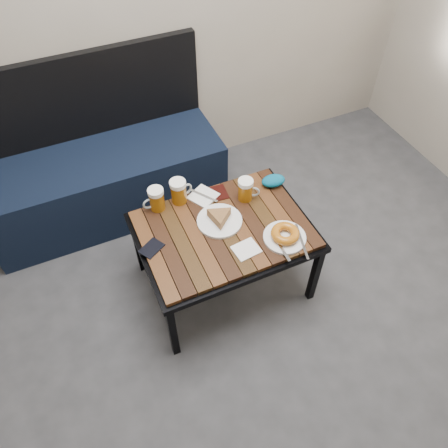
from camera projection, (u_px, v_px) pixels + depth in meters
name	position (u px, v px, depth m)	size (l,w,h in m)	color
bench	(104.00, 176.00, 2.65)	(1.40, 0.50, 0.95)	black
cafe_table	(224.00, 234.00, 2.15)	(0.84, 0.62, 0.47)	black
beer_mug_left	(156.00, 199.00, 2.16)	(0.12, 0.08, 0.13)	#8D510B
beer_mug_centre	(179.00, 191.00, 2.19)	(0.13, 0.10, 0.13)	#8D510B
beer_mug_right	(246.00, 190.00, 2.20)	(0.12, 0.10, 0.12)	#8D510B
plate_pie	(220.00, 219.00, 2.12)	(0.22, 0.22, 0.06)	white
plate_bagel	(285.00, 235.00, 2.06)	(0.20, 0.27, 0.06)	white
napkin_left	(203.00, 196.00, 2.25)	(0.17, 0.17, 0.01)	white
napkin_right	(246.00, 249.00, 2.03)	(0.13, 0.11, 0.01)	white
passport_navy	(152.00, 248.00, 2.03)	(0.08, 0.11, 0.01)	black
passport_burgundy	(219.00, 193.00, 2.27)	(0.08, 0.11, 0.01)	black
knit_pouch	(273.00, 181.00, 2.29)	(0.13, 0.08, 0.06)	#054C7F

